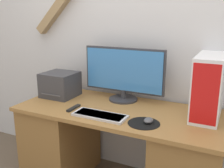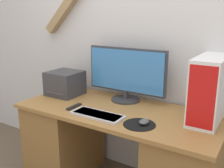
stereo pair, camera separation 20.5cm
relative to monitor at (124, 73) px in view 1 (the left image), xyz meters
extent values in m
cube|color=silver|center=(0.06, 0.18, 0.36)|extent=(6.40, 0.05, 2.70)
cube|color=#9E7F56|center=(-0.75, 0.12, 0.55)|extent=(0.51, 0.08, 0.51)
cube|color=olive|center=(0.06, -0.23, -0.26)|extent=(1.62, 0.71, 0.03)
cube|color=olive|center=(-0.52, -0.23, -0.63)|extent=(0.45, 0.66, 0.72)
cylinder|color=#333338|center=(0.00, 0.00, -0.24)|extent=(0.25, 0.25, 0.02)
cylinder|color=#333338|center=(0.00, 0.00, -0.19)|extent=(0.04, 0.04, 0.08)
cube|color=#333338|center=(0.00, 0.01, 0.02)|extent=(0.72, 0.03, 0.38)
cube|color=#387AC6|center=(0.00, -0.01, 0.02)|extent=(0.69, 0.01, 0.35)
cube|color=silver|center=(0.00, -0.43, -0.23)|extent=(0.40, 0.16, 0.02)
cube|color=white|center=(0.00, -0.43, -0.23)|extent=(0.37, 0.13, 0.01)
cylinder|color=black|center=(0.33, -0.41, -0.24)|extent=(0.22, 0.22, 0.00)
ellipsoid|color=#4C4C51|center=(0.36, -0.39, -0.22)|extent=(0.06, 0.09, 0.04)
cube|color=white|center=(0.70, -0.07, -0.02)|extent=(0.19, 0.47, 0.46)
cube|color=red|center=(0.70, -0.30, -0.02)|extent=(0.17, 0.01, 0.41)
cube|color=#38383D|center=(-0.56, -0.15, -0.13)|extent=(0.29, 0.28, 0.22)
cube|color=#515156|center=(-0.56, -0.23, -0.19)|extent=(0.20, 0.13, 0.01)
cube|color=black|center=(-0.26, -0.38, -0.24)|extent=(0.03, 0.16, 0.02)
camera|label=1|loc=(0.87, -2.01, 0.49)|focal=42.00mm
camera|label=2|loc=(1.05, -1.91, 0.49)|focal=42.00mm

